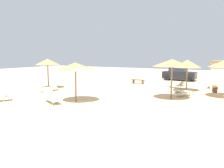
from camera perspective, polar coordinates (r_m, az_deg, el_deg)
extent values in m
plane|color=#DBBA8C|center=(14.48, -6.11, -6.00)|extent=(80.00, 80.00, 0.00)
cylinder|color=#75604C|center=(23.76, -15.09, 1.87)|extent=(0.12, 0.12, 2.38)
cone|color=tan|center=(23.68, -15.20, 5.17)|extent=(2.33, 2.33, 0.56)
cylinder|color=#75604C|center=(16.64, -8.70, -0.26)|extent=(0.12, 0.12, 2.32)
cone|color=tan|center=(16.52, -8.79, 4.26)|extent=(2.69, 2.69, 0.50)
cylinder|color=#75604C|center=(17.92, 14.09, 0.44)|extent=(0.12, 0.12, 2.51)
cone|color=tan|center=(17.82, 14.23, 4.97)|extent=(2.80, 2.80, 0.53)
cylinder|color=#75604C|center=(22.21, 17.51, 1.20)|extent=(0.12, 0.12, 2.21)
cone|color=tan|center=(22.12, 17.64, 4.68)|extent=(2.40, 2.40, 0.69)
cube|color=silver|center=(21.88, -15.12, -0.98)|extent=(0.90, 1.78, 0.12)
cube|color=silver|center=(22.32, -13.46, -0.13)|extent=(0.70, 0.55, 0.43)
cylinder|color=silver|center=(22.43, -14.18, -1.19)|extent=(0.06, 0.06, 0.22)
cylinder|color=silver|center=(22.08, -13.50, -1.30)|extent=(0.06, 0.06, 0.22)
cylinder|color=silver|center=(21.75, -16.73, -1.53)|extent=(0.06, 0.06, 0.22)
cylinder|color=silver|center=(21.39, -16.07, -1.65)|extent=(0.06, 0.06, 0.22)
cube|color=silver|center=(18.41, -24.03, -2.07)|extent=(0.78, 0.74, 0.44)
cylinder|color=silver|center=(18.70, -24.57, -3.27)|extent=(0.06, 0.06, 0.22)
cylinder|color=silver|center=(18.26, -24.61, -3.51)|extent=(0.06, 0.06, 0.22)
cube|color=silver|center=(16.54, -14.01, -3.52)|extent=(1.81, 1.31, 0.12)
cube|color=silver|center=(17.25, -14.93, -2.31)|extent=(0.70, 0.78, 0.42)
cylinder|color=silver|center=(17.06, -15.37, -3.83)|extent=(0.06, 0.06, 0.22)
cylinder|color=silver|center=(17.20, -13.98, -3.69)|extent=(0.06, 0.06, 0.22)
cylinder|color=silver|center=(15.95, -14.00, -4.54)|extent=(0.06, 0.06, 0.22)
cylinder|color=silver|center=(16.10, -12.52, -4.39)|extent=(0.06, 0.06, 0.22)
cube|color=silver|center=(19.55, 16.77, -1.99)|extent=(1.07, 1.81, 0.12)
cube|color=silver|center=(18.83, 15.59, -1.73)|extent=(0.76, 0.68, 0.31)
cylinder|color=silver|center=(18.95, 16.44, -2.78)|extent=(0.06, 0.06, 0.22)
cylinder|color=silver|center=(19.17, 15.29, -2.63)|extent=(0.06, 0.06, 0.22)
cylinder|color=silver|center=(19.99, 18.15, -2.34)|extent=(0.06, 0.06, 0.22)
cylinder|color=silver|center=(20.20, 17.05, -2.20)|extent=(0.06, 0.06, 0.22)
cube|color=silver|center=(24.15, 14.76, -0.22)|extent=(1.81, 1.14, 0.12)
cube|color=silver|center=(23.68, 16.38, 0.20)|extent=(0.63, 0.75, 0.44)
cylinder|color=silver|center=(24.03, 16.23, -0.71)|extent=(0.06, 0.06, 0.22)
cylinder|color=silver|center=(23.66, 15.65, -0.81)|extent=(0.06, 0.06, 0.22)
cylinder|color=silver|center=(24.69, 13.89, -0.43)|extent=(0.06, 0.06, 0.22)
cylinder|color=silver|center=(24.33, 13.29, -0.52)|extent=(0.06, 0.06, 0.22)
cube|color=brown|center=(26.51, 6.26, 0.99)|extent=(1.51, 0.46, 0.08)
cube|color=brown|center=(26.75, 5.17, 0.53)|extent=(0.13, 0.36, 0.41)
cube|color=brown|center=(26.34, 7.36, 0.40)|extent=(0.13, 0.36, 0.41)
cube|color=brown|center=(22.74, 23.49, -0.59)|extent=(0.65, 1.55, 0.08)
cube|color=brown|center=(22.23, 23.51, -1.40)|extent=(0.38, 0.18, 0.41)
cube|color=brown|center=(23.32, 23.40, -1.02)|extent=(0.38, 0.18, 0.41)
cube|color=black|center=(31.01, 15.90, 2.06)|extent=(4.01, 1.72, 0.90)
cube|color=#262D38|center=(31.01, 15.59, 3.46)|extent=(2.01, 1.57, 0.60)
cylinder|color=black|center=(31.57, 18.66, 1.41)|extent=(0.64, 0.22, 0.64)
cylinder|color=black|center=(29.86, 17.93, 1.13)|extent=(0.64, 0.22, 0.64)
cylinder|color=black|center=(32.25, 13.97, 1.69)|extent=(0.64, 0.22, 0.64)
cylinder|color=black|center=(30.58, 13.00, 1.43)|extent=(0.64, 0.22, 0.64)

